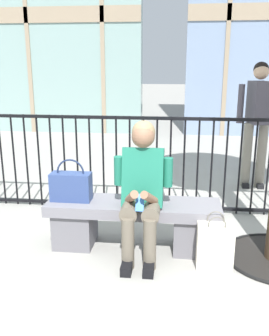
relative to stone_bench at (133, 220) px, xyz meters
The scene contains 7 objects.
ground_plane 0.27m from the stone_bench, ahead, with size 60.00×60.00×0.00m, color #9E9B93.
stone_bench is the anchor object (origin of this frame).
seated_person_with_phone 0.41m from the stone_bench, 53.84° to the right, with size 0.52×0.66×1.21m.
handbag_on_bench 0.66m from the stone_bench, behind, with size 0.37×0.16×0.40m.
shopping_bag 0.79m from the stone_bench, 21.46° to the right, with size 0.30×0.17×0.49m.
bystander_at_railing 2.61m from the stone_bench, 54.38° to the left, with size 0.55×0.41×1.71m.
plaza_railing 1.00m from the stone_bench, 90.00° to the left, with size 9.39×0.04×1.12m.
Camera 1 is at (0.39, -3.23, 1.68)m, focal length 40.17 mm.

